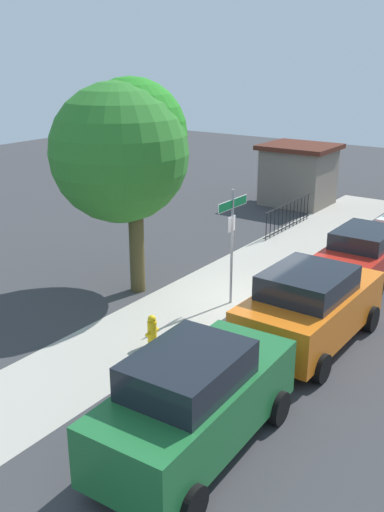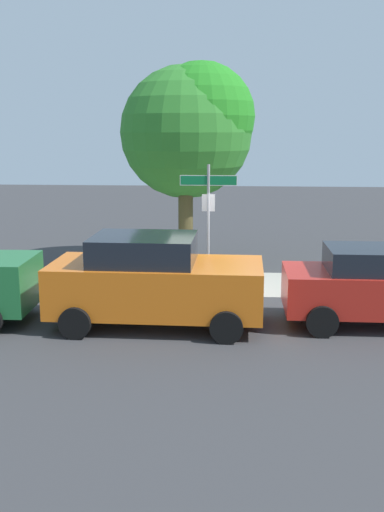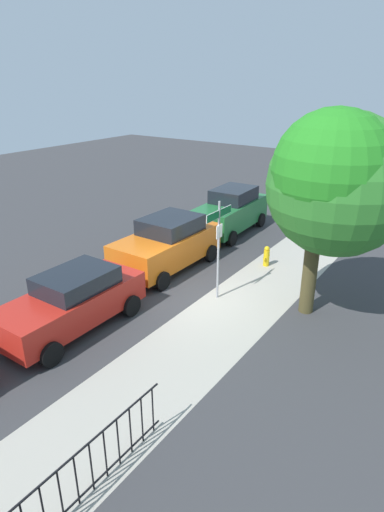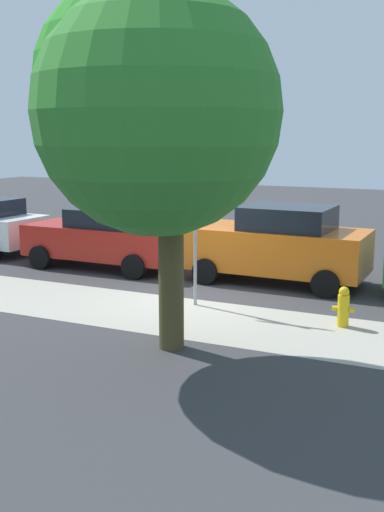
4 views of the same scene
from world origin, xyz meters
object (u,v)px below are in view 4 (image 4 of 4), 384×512
at_px(street_sign, 195,204).
at_px(car_orange, 279,244).
at_px(fire_hydrant, 343,307).
at_px(car_red, 105,237).
at_px(shade_tree, 148,100).

relative_size(street_sign, car_orange, 0.73).
bearing_deg(street_sign, fire_hydrant, 176.45).
distance_m(car_orange, car_red, 4.81).
bearing_deg(fire_hydrant, car_red, -20.25).
bearing_deg(shade_tree, car_orange, -93.55).
bearing_deg(car_red, car_orange, -175.69).
relative_size(street_sign, car_red, 0.74).
bearing_deg(car_red, street_sign, 147.95).
height_order(street_sign, fire_hydrant, street_sign).
xyz_separation_m(street_sign, fire_hydrant, (-3.20, 0.20, -1.80)).
height_order(shade_tree, fire_hydrant, shade_tree).
bearing_deg(car_red, fire_hydrant, 159.74).
bearing_deg(street_sign, car_red, -32.04).
relative_size(car_red, fire_hydrant, 5.51).
bearing_deg(car_red, shade_tree, 128.93).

